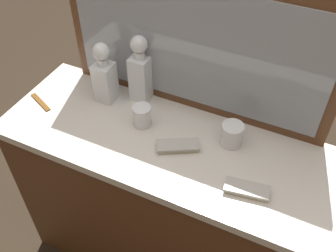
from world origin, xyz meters
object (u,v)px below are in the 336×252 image
(silver_brush_far_left, at_px, (178,146))
(tortoiseshell_comb, at_px, (41,102))
(crystal_tumbler_right, at_px, (142,117))
(silver_brush_left, at_px, (247,189))
(crystal_tumbler_center, at_px, (232,135))
(crystal_decanter_right, at_px, (105,78))
(crystal_decanter_far_left, at_px, (141,75))

(silver_brush_far_left, height_order, tortoiseshell_comb, silver_brush_far_left)
(crystal_tumbler_right, height_order, silver_brush_left, crystal_tumbler_right)
(crystal_tumbler_center, height_order, silver_brush_far_left, crystal_tumbler_center)
(crystal_decanter_right, bearing_deg, silver_brush_left, -17.62)
(tortoiseshell_comb, bearing_deg, crystal_decanter_far_left, 30.32)
(silver_brush_far_left, distance_m, tortoiseshell_comb, 0.63)
(crystal_decanter_far_left, distance_m, tortoiseshell_comb, 0.44)
(crystal_decanter_far_left, relative_size, silver_brush_left, 1.88)
(tortoiseshell_comb, bearing_deg, silver_brush_left, -4.39)
(crystal_decanter_right, xyz_separation_m, crystal_tumbler_right, (0.21, -0.08, -0.07))
(crystal_decanter_far_left, xyz_separation_m, silver_brush_left, (0.55, -0.29, -0.11))
(silver_brush_far_left, distance_m, silver_brush_left, 0.30)
(crystal_decanter_right, bearing_deg, crystal_tumbler_center, -2.55)
(crystal_tumbler_right, height_order, tortoiseshell_comb, crystal_tumbler_right)
(crystal_tumbler_right, bearing_deg, crystal_tumbler_center, 8.15)
(crystal_tumbler_center, xyz_separation_m, silver_brush_far_left, (-0.17, -0.11, -0.03))
(crystal_tumbler_center, distance_m, tortoiseshell_comb, 0.81)
(crystal_decanter_far_left, relative_size, silver_brush_far_left, 1.77)
(silver_brush_far_left, xyz_separation_m, silver_brush_left, (0.29, -0.08, -0.00))
(crystal_tumbler_right, relative_size, silver_brush_left, 0.55)
(silver_brush_left, bearing_deg, crystal_decanter_far_left, 152.55)
(crystal_decanter_far_left, xyz_separation_m, crystal_tumbler_center, (0.43, -0.10, -0.08))
(crystal_tumbler_right, bearing_deg, silver_brush_left, -16.68)
(crystal_decanter_right, xyz_separation_m, crystal_tumbler_center, (0.56, -0.02, -0.07))
(crystal_decanter_far_left, relative_size, tortoiseshell_comb, 2.21)
(crystal_decanter_right, height_order, tortoiseshell_comb, crystal_decanter_right)
(crystal_tumbler_center, bearing_deg, crystal_tumbler_right, -171.85)
(crystal_tumbler_center, relative_size, tortoiseshell_comb, 0.68)
(crystal_decanter_far_left, height_order, crystal_tumbler_right, crystal_decanter_far_left)
(crystal_decanter_right, distance_m, silver_brush_left, 0.72)
(crystal_decanter_far_left, distance_m, crystal_tumbler_right, 0.18)
(crystal_tumbler_right, distance_m, silver_brush_left, 0.49)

